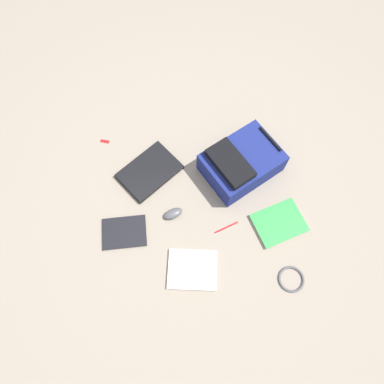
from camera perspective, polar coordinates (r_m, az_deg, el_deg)
The scene contains 10 objects.
ground_plane at distance 2.06m, azimuth 0.42°, elevation -1.25°, with size 3.58×3.58×0.00m, color gray.
backpack at distance 2.08m, azimuth 7.79°, elevation 4.63°, with size 0.47×0.52×0.20m.
laptop at distance 2.13m, azimuth -6.82°, elevation 3.30°, with size 0.40×0.42×0.03m.
book_comic at distance 2.02m, azimuth -10.76°, elevation -6.36°, with size 0.18×0.24×0.01m.
book_manual at distance 1.94m, azimuth 0.05°, elevation -12.30°, with size 0.25×0.28×0.02m.
book_blue at distance 2.06m, azimuth 13.73°, elevation -4.84°, with size 0.28×0.32×0.02m.
computer_mouse at distance 2.01m, azimuth -3.06°, elevation -3.47°, with size 0.06×0.11×0.04m, color #4C4C51.
cable_coil at distance 2.00m, azimuth 15.59°, elevation -13.28°, with size 0.14×0.14×0.01m, color #4C4C51.
pen_black at distance 2.01m, azimuth 5.51°, elevation -5.62°, with size 0.01×0.01×0.14m, color red.
usb_stick at distance 2.29m, azimuth -13.78°, elevation 7.89°, with size 0.02×0.06×0.01m, color #B21919.
Camera 1 is at (-0.74, 0.09, 1.91)m, focal length 33.37 mm.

